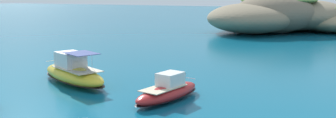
% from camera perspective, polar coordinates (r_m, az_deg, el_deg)
% --- Properties ---
extents(islet_large, '(30.83, 34.94, 7.68)m').
position_cam_1_polar(islet_large, '(83.94, 15.91, 6.23)').
color(islet_large, '#84755B').
rests_on(islet_large, ground).
extents(motorboat_yellow, '(9.83, 6.69, 2.98)m').
position_cam_1_polar(motorboat_yellow, '(35.41, -13.90, -2.06)').
color(motorboat_yellow, yellow).
rests_on(motorboat_yellow, ground).
extents(motorboat_red, '(3.75, 7.40, 2.10)m').
position_cam_1_polar(motorboat_red, '(29.15, -0.03, -4.83)').
color(motorboat_red, red).
rests_on(motorboat_red, ground).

